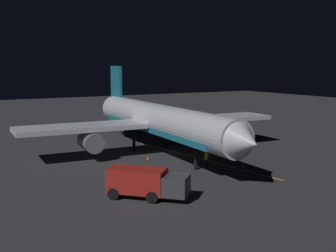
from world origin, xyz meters
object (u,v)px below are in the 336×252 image
at_px(traffic_cone_near_left, 148,158).
at_px(traffic_cone_near_right, 243,166).
at_px(baggage_truck, 145,183).
at_px(ground_crew_worker, 206,159).
at_px(airliner, 157,121).
at_px(catering_truck, 196,135).

relative_size(traffic_cone_near_left, traffic_cone_near_right, 1.00).
xyz_separation_m(baggage_truck, ground_crew_worker, (-9.62, -5.55, -0.32)).
xyz_separation_m(airliner, baggage_truck, (8.78, 14.17, -2.57)).
distance_m(baggage_truck, catering_truck, 23.22).
height_order(airliner, traffic_cone_near_left, airliner).
relative_size(baggage_truck, traffic_cone_near_right, 10.66).
distance_m(airliner, catering_truck, 8.08).
xyz_separation_m(catering_truck, traffic_cone_near_right, (3.26, 13.28, -0.94)).
height_order(airliner, baggage_truck, airliner).
bearing_deg(traffic_cone_near_left, traffic_cone_near_right, 130.11).
distance_m(traffic_cone_near_left, traffic_cone_near_right, 10.17).
height_order(airliner, ground_crew_worker, airliner).
xyz_separation_m(airliner, traffic_cone_near_left, (2.65, 2.79, -3.53)).
bearing_deg(baggage_truck, traffic_cone_near_left, -118.32).
bearing_deg(airliner, baggage_truck, 58.22).
height_order(traffic_cone_near_left, traffic_cone_near_right, same).
bearing_deg(airliner, catering_truck, -159.23).
bearing_deg(traffic_cone_near_left, airliner, -133.51).
xyz_separation_m(airliner, traffic_cone_near_right, (-3.90, 10.56, -3.53)).
bearing_deg(ground_crew_worker, traffic_cone_near_left, -59.14).
distance_m(baggage_truck, traffic_cone_near_left, 12.96).
bearing_deg(ground_crew_worker, catering_truck, -119.13).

